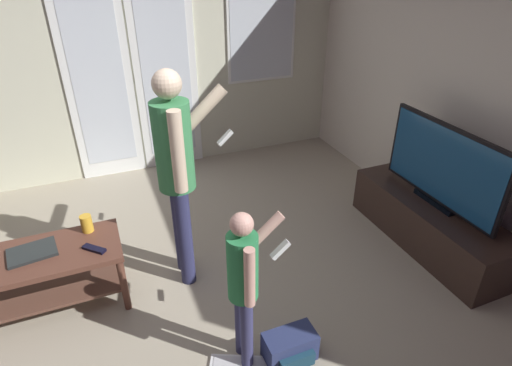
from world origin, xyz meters
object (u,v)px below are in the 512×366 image
(laptop_closed, at_px, (32,252))
(dvd_remote_slim, at_px, (94,249))
(person_child, at_px, (244,279))
(loose_keyboard, at_px, (245,365))
(cup_near_edge, at_px, (87,223))
(tv_stand, at_px, (429,223))
(person_adult, at_px, (177,164))
(backpack, at_px, (290,347))
(coffee_table, at_px, (41,270))
(flat_screen_tv, at_px, (443,166))

(laptop_closed, distance_m, dvd_remote_slim, 0.41)
(person_child, bearing_deg, loose_keyboard, -116.45)
(dvd_remote_slim, bearing_deg, person_child, -2.76)
(person_child, relative_size, cup_near_edge, 8.52)
(tv_stand, xyz_separation_m, loose_keyboard, (-1.94, -0.57, -0.19))
(person_adult, xyz_separation_m, backpack, (0.40, -1.03, -0.89))
(cup_near_edge, bearing_deg, person_adult, -14.19)
(person_adult, bearing_deg, loose_keyboard, -83.41)
(coffee_table, bearing_deg, backpack, -36.55)
(flat_screen_tv, distance_m, person_child, 1.97)
(person_adult, relative_size, dvd_remote_slim, 9.67)
(coffee_table, bearing_deg, person_child, -38.92)
(backpack, height_order, loose_keyboard, backpack)
(tv_stand, xyz_separation_m, person_adult, (-2.05, 0.41, 0.78))
(loose_keyboard, bearing_deg, cup_near_edge, 124.20)
(person_child, xyz_separation_m, laptop_closed, (-1.18, 0.96, -0.17))
(coffee_table, height_order, flat_screen_tv, flat_screen_tv)
(person_child, height_order, backpack, person_child)
(flat_screen_tv, relative_size, loose_keyboard, 2.60)
(person_child, bearing_deg, cup_near_edge, 126.67)
(person_adult, xyz_separation_m, person_child, (0.14, -0.92, -0.32))
(coffee_table, height_order, backpack, coffee_table)
(flat_screen_tv, distance_m, cup_near_edge, 2.78)
(coffee_table, relative_size, person_child, 0.99)
(tv_stand, relative_size, dvd_remote_slim, 8.93)
(cup_near_edge, bearing_deg, laptop_closed, -160.33)
(coffee_table, xyz_separation_m, cup_near_edge, (0.34, 0.16, 0.20))
(cup_near_edge, height_order, dvd_remote_slim, cup_near_edge)
(flat_screen_tv, distance_m, loose_keyboard, 2.15)
(tv_stand, distance_m, loose_keyboard, 2.03)
(tv_stand, xyz_separation_m, person_child, (-1.91, -0.51, 0.46))
(coffee_table, xyz_separation_m, person_child, (1.15, -0.93, 0.31))
(dvd_remote_slim, bearing_deg, cup_near_edge, 139.92)
(person_child, height_order, dvd_remote_slim, person_child)
(tv_stand, xyz_separation_m, laptop_closed, (-3.08, 0.45, 0.29))
(tv_stand, relative_size, person_child, 1.37)
(person_child, height_order, laptop_closed, person_child)
(tv_stand, xyz_separation_m, cup_near_edge, (-2.72, 0.58, 0.35))
(backpack, xyz_separation_m, cup_near_edge, (-1.07, 1.20, 0.45))
(cup_near_edge, bearing_deg, backpack, -48.41)
(flat_screen_tv, relative_size, laptop_closed, 3.87)
(coffee_table, height_order, laptop_closed, laptop_closed)
(coffee_table, distance_m, person_child, 1.52)
(laptop_closed, bearing_deg, backpack, -45.27)
(loose_keyboard, relative_size, laptop_closed, 1.49)
(tv_stand, distance_m, person_child, 2.02)
(laptop_closed, bearing_deg, dvd_remote_slim, -25.85)
(person_adult, bearing_deg, dvd_remote_slim, -172.54)
(cup_near_edge, xyz_separation_m, dvd_remote_slim, (0.03, -0.25, -0.05))
(flat_screen_tv, relative_size, cup_near_edge, 9.10)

